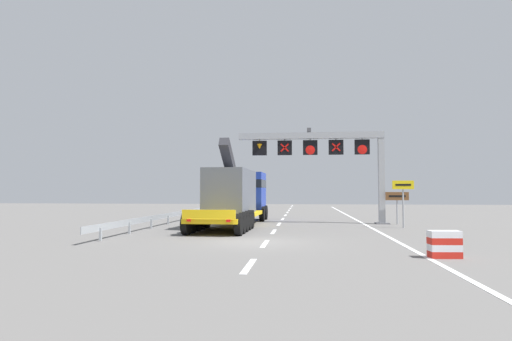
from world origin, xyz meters
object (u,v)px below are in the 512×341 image
Objects in this scene: overhead_lane_gantry at (327,150)px; crash_barrier_striped at (444,244)px; exit_sign_yellow at (403,193)px; tourist_info_sign_brown at (397,200)px; heavy_haul_truck_yellow at (238,195)px.

crash_barrier_striped is (2.97, -15.11, -4.63)m from overhead_lane_gantry.
exit_sign_yellow is 1.32× the size of tourist_info_sign_brown.
overhead_lane_gantry is 9.92× the size of crash_barrier_striped.
exit_sign_yellow is 2.85m from tourist_info_sign_brown.
exit_sign_yellow is 2.76× the size of crash_barrier_striped.
heavy_haul_truck_yellow is 10.57m from exit_sign_yellow.
exit_sign_yellow reaches higher than crash_barrier_striped.
crash_barrier_striped is at bearing -96.61° from exit_sign_yellow.
heavy_haul_truck_yellow is at bearing 169.92° from exit_sign_yellow.
tourist_info_sign_brown is at bearing 83.74° from crash_barrier_striped.
overhead_lane_gantry reaches higher than crash_barrier_striped.
exit_sign_yellow is at bearing -94.82° from tourist_info_sign_brown.
overhead_lane_gantry is 6.18m from exit_sign_yellow.
heavy_haul_truck_yellow is at bearing -166.99° from overhead_lane_gantry.
tourist_info_sign_brown is (10.64, 0.95, -0.34)m from heavy_haul_truck_yellow.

